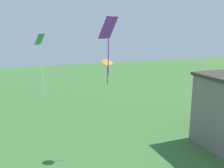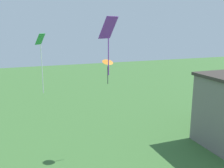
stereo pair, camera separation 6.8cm
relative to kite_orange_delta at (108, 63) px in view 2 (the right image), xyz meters
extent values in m
cone|color=orange|center=(0.00, 0.00, 0.08)|extent=(0.85, 0.82, 0.35)
cylinder|color=#333338|center=(0.00, 0.00, -0.86)|extent=(0.05, 0.05, 1.25)
cube|color=green|center=(-4.51, -1.14, 1.74)|extent=(0.64, 0.64, 0.63)
cylinder|color=white|center=(-4.51, -1.14, 0.01)|extent=(0.05, 0.05, 2.89)
cube|color=purple|center=(-1.65, -4.73, 2.39)|extent=(1.01, 0.91, 1.04)
cylinder|color=purple|center=(-1.65, -4.73, 1.00)|extent=(0.05, 0.05, 1.83)
camera|label=1|loc=(-5.84, -16.10, 2.40)|focal=40.00mm
camera|label=2|loc=(-5.78, -16.13, 2.40)|focal=40.00mm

